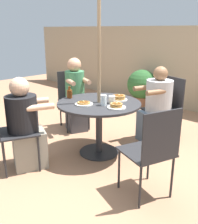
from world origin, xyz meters
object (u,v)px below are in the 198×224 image
(diner_east, at_px, (76,97))
(drinking_glass_a, at_px, (103,100))
(pancake_plate_a, at_px, (119,98))
(potted_shrub, at_px, (142,86))
(patio_chair_west, at_px, (152,148))
(patio_chair_south, at_px, (9,127))
(coffee_cup, at_px, (112,100))
(syrup_bottle, at_px, (70,94))
(diner_south, at_px, (26,128))
(patio_chair_east, at_px, (72,96))
(pancake_plate_b, at_px, (84,103))
(patio_chair_north, at_px, (166,105))
(patio_table, at_px, (99,111))
(pancake_plate_c, at_px, (116,106))
(diner_north, at_px, (156,109))

(diner_east, relative_size, drinking_glass_a, 9.05)
(pancake_plate_a, height_order, potted_shrub, pancake_plate_a)
(patio_chair_west, bearing_deg, potted_shrub, 56.04)
(patio_chair_south, height_order, coffee_cup, patio_chair_south)
(syrup_bottle, relative_size, drinking_glass_a, 1.21)
(diner_south, distance_m, coffee_cup, 1.12)
(pancake_plate_a, bearing_deg, patio_chair_east, 171.48)
(diner_east, bearing_deg, patio_chair_south, 39.71)
(patio_chair_east, bearing_deg, pancake_plate_b, 79.25)
(coffee_cup, bearing_deg, potted_shrub, 115.81)
(syrup_bottle, distance_m, coffee_cup, 0.63)
(pancake_plate_b, xyz_separation_m, potted_shrub, (-0.88, 2.55, -0.29))
(patio_chair_south, height_order, potted_shrub, patio_chair_south)
(patio_chair_north, relative_size, pancake_plate_a, 4.16)
(diner_south, bearing_deg, patio_chair_west, 42.14)
(pancake_plate_b, distance_m, coffee_cup, 0.36)
(patio_table, xyz_separation_m, pancake_plate_b, (-0.06, -0.21, 0.14))
(diner_south, bearing_deg, patio_table, 90.00)
(diner_south, distance_m, pancake_plate_c, 1.11)
(coffee_cup, xyz_separation_m, drinking_glass_a, (-0.01, -0.14, 0.02))
(diner_east, height_order, coffee_cup, diner_east)
(patio_chair_west, bearing_deg, drinking_glass_a, 90.66)
(coffee_cup, xyz_separation_m, potted_shrub, (-1.09, 2.26, -0.33))
(diner_north, relative_size, pancake_plate_c, 4.94)
(pancake_plate_c, relative_size, coffee_cup, 2.38)
(pancake_plate_b, height_order, drinking_glass_a, drinking_glass_a)
(pancake_plate_b, bearing_deg, patio_table, 73.16)
(patio_table, bearing_deg, syrup_bottle, -165.33)
(diner_south, bearing_deg, pancake_plate_b, 88.05)
(diner_north, bearing_deg, diner_east, 43.55)
(diner_east, bearing_deg, patio_chair_north, 141.35)
(pancake_plate_a, distance_m, pancake_plate_c, 0.36)
(patio_table, height_order, pancake_plate_a, pancake_plate_a)
(diner_south, height_order, pancake_plate_c, diner_south)
(patio_table, distance_m, patio_chair_west, 1.13)
(syrup_bottle, distance_m, potted_shrub, 2.53)
(diner_east, bearing_deg, drinking_glass_a, 89.80)
(diner_north, bearing_deg, potted_shrub, -28.79)
(patio_table, distance_m, coffee_cup, 0.24)
(patio_chair_east, bearing_deg, diner_north, 130.98)
(diner_north, bearing_deg, syrup_bottle, 72.55)
(pancake_plate_b, bearing_deg, patio_chair_east, 146.65)
(drinking_glass_a, relative_size, potted_shrub, 0.17)
(patio_chair_north, bearing_deg, diner_east, 48.83)
(diner_south, xyz_separation_m, potted_shrub, (-0.57, 3.21, -0.07))
(potted_shrub, bearing_deg, diner_east, -88.11)
(patio_chair_east, relative_size, pancake_plate_b, 4.16)
(potted_shrub, bearing_deg, patio_chair_east, -92.96)
(diner_east, bearing_deg, patio_chair_east, -90.00)
(diner_south, bearing_deg, diner_east, 135.53)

